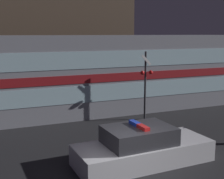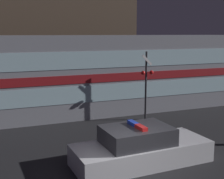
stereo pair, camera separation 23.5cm
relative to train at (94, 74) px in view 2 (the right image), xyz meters
The scene contains 4 objects.
train is the anchor object (origin of this frame).
police_car 7.62m from the train, 96.25° to the right, with size 4.84×2.03×1.44m.
crossing_signal_near 3.22m from the train, 52.10° to the right, with size 0.70×0.28×3.54m.
building_left 9.40m from the train, 92.72° to the left, with size 11.81×6.95×7.72m.
Camera 2 is at (-3.80, -7.63, 4.44)m, focal length 50.00 mm.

